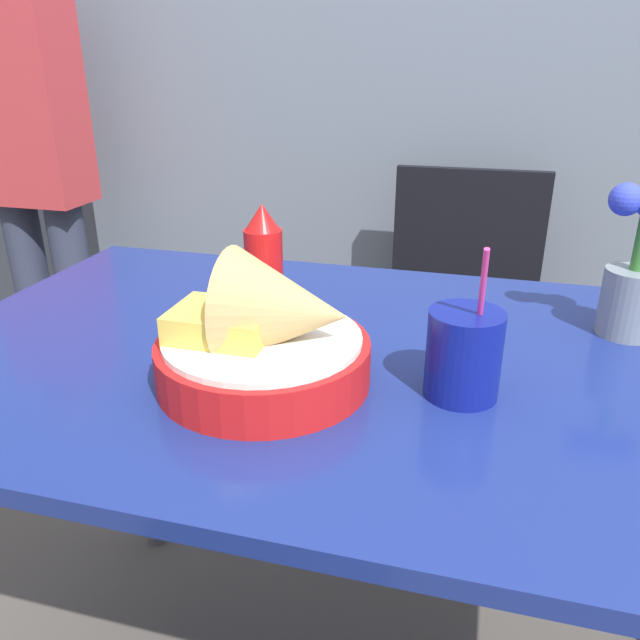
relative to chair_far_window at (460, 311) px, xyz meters
name	(u,v)px	position (x,y,z in m)	size (l,w,h in m)	color
dining_table	(361,415)	(-0.11, -0.82, 0.14)	(1.29, 0.77, 0.77)	navy
chair_far_window	(460,311)	(0.00, 0.00, 0.00)	(0.40, 0.40, 0.89)	black
food_basket	(270,339)	(-0.20, -0.94, 0.31)	(0.27, 0.27, 0.18)	red
ketchup_bottle	(264,263)	(-0.29, -0.72, 0.34)	(0.06, 0.06, 0.18)	red
drink_cup	(463,357)	(0.03, -0.90, 0.30)	(0.09, 0.09, 0.20)	navy
flower_vase	(636,273)	(0.26, -0.65, 0.35)	(0.11, 0.09, 0.23)	gray
person_standing	(30,155)	(-1.27, -0.02, 0.37)	(0.32, 0.18, 1.55)	#2D3347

